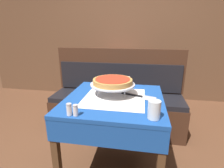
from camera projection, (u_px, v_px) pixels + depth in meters
name	position (u px, v px, depth m)	size (l,w,h in m)	color
dining_table_front	(114.00, 110.00, 1.50)	(0.81, 0.81, 0.77)	#194799
dining_table_rear	(118.00, 70.00, 2.98)	(0.66, 0.66, 0.78)	red
booth_bench	(117.00, 106.00, 2.37)	(1.73, 0.50, 1.08)	#3D2316
back_wall_panel	(132.00, 36.00, 3.28)	(6.00, 0.04, 2.40)	brown
pizza_pan_stand	(113.00, 85.00, 1.51)	(0.38, 0.38, 0.10)	#ADADB2
deep_dish_pizza	(113.00, 81.00, 1.50)	(0.34, 0.34, 0.04)	#C68E47
pizza_server	(139.00, 96.00, 1.48)	(0.30, 0.15, 0.01)	#BCBCC1
water_glass_near	(154.00, 110.00, 1.10)	(0.08, 0.08, 0.12)	silver
salt_shaker	(69.00, 109.00, 1.15)	(0.04, 0.04, 0.08)	silver
pepper_shaker	(76.00, 110.00, 1.15)	(0.03, 0.03, 0.08)	silver
napkin_holder	(125.00, 81.00, 1.79)	(0.10, 0.05, 0.09)	#B2B2B7
condiment_caddy	(122.00, 61.00, 2.92)	(0.13, 0.13, 0.15)	black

